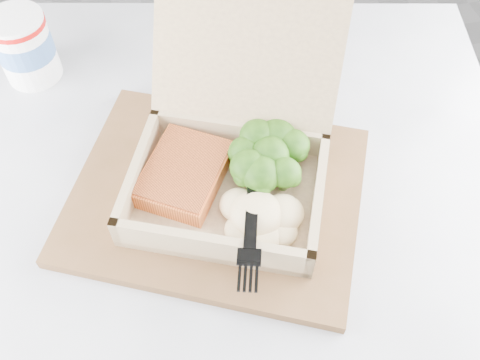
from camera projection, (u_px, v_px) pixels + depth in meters
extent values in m
cylinder|color=black|center=(213.00, 325.00, 0.94)|extent=(0.08, 0.08, 0.70)
cube|color=#BABCC4|center=(201.00, 217.00, 0.65)|extent=(0.95, 0.95, 0.03)
cube|color=brown|center=(217.00, 194.00, 0.64)|extent=(0.42, 0.39, 0.01)
cube|color=tan|center=(227.00, 196.00, 0.62)|extent=(0.27, 0.24, 0.01)
cube|color=tan|center=(138.00, 174.00, 0.62)|extent=(0.08, 0.16, 0.04)
cube|color=tan|center=(317.00, 202.00, 0.60)|extent=(0.08, 0.16, 0.04)
cube|color=tan|center=(211.00, 248.00, 0.56)|extent=(0.20, 0.10, 0.04)
cube|color=tan|center=(239.00, 135.00, 0.65)|extent=(0.20, 0.10, 0.04)
cube|color=tan|center=(247.00, 53.00, 0.61)|extent=(0.24, 0.17, 0.15)
cube|color=orange|center=(184.00, 174.00, 0.62)|extent=(0.13, 0.14, 0.02)
ellipsoid|color=beige|center=(256.00, 214.00, 0.58)|extent=(0.10, 0.08, 0.03)
cube|color=black|center=(255.00, 160.00, 0.61)|extent=(0.05, 0.12, 0.02)
cube|color=black|center=(251.00, 226.00, 0.56)|extent=(0.04, 0.06, 0.01)
cylinder|color=white|center=(25.00, 47.00, 0.73)|extent=(0.08, 0.08, 0.10)
cylinder|color=#416CAE|center=(24.00, 44.00, 0.73)|extent=(0.08, 0.08, 0.03)
cylinder|color=#BD0A09|center=(15.00, 23.00, 0.70)|extent=(0.08, 0.08, 0.01)
cube|color=white|center=(236.00, 83.00, 0.76)|extent=(0.09, 0.16, 0.00)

